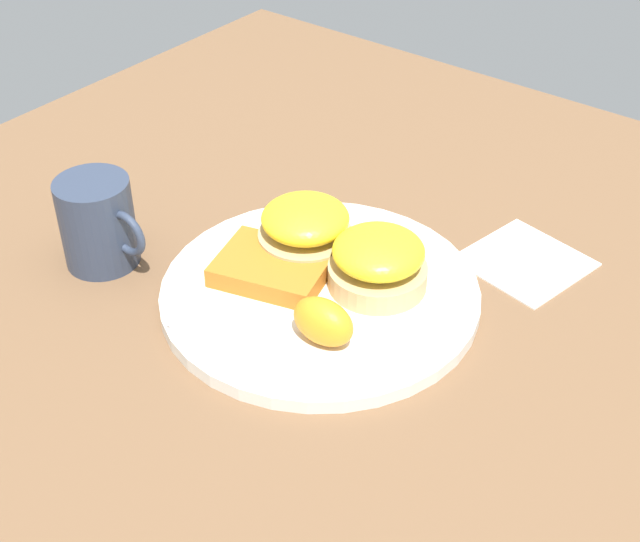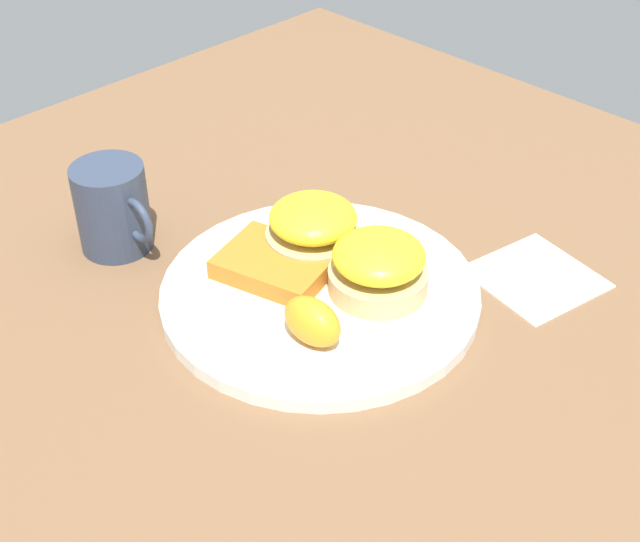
% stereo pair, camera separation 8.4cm
% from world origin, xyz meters
% --- Properties ---
extents(ground_plane, '(1.10, 1.10, 0.00)m').
position_xyz_m(ground_plane, '(0.00, 0.00, 0.00)').
color(ground_plane, brown).
extents(plate, '(0.31, 0.31, 0.01)m').
position_xyz_m(plate, '(0.00, 0.00, 0.01)').
color(plate, silver).
rests_on(plate, ground_plane).
extents(sandwich_benedict_left, '(0.10, 0.10, 0.06)m').
position_xyz_m(sandwich_benedict_left, '(0.04, 0.04, 0.04)').
color(sandwich_benedict_left, tan).
rests_on(sandwich_benedict_left, plate).
extents(sandwich_benedict_right, '(0.10, 0.10, 0.06)m').
position_xyz_m(sandwich_benedict_right, '(-0.05, 0.04, 0.04)').
color(sandwich_benedict_right, tan).
rests_on(sandwich_benedict_right, plate).
extents(hashbrown_patty, '(0.12, 0.11, 0.02)m').
position_xyz_m(hashbrown_patty, '(-0.05, -0.01, 0.02)').
color(hashbrown_patty, '#B1661F').
rests_on(hashbrown_patty, plate).
extents(orange_wedge, '(0.06, 0.04, 0.04)m').
position_xyz_m(orange_wedge, '(0.05, -0.06, 0.04)').
color(orange_wedge, orange).
rests_on(orange_wedge, plate).
extents(fork, '(0.03, 0.21, 0.00)m').
position_xyz_m(fork, '(-0.06, -0.04, 0.02)').
color(fork, silver).
rests_on(fork, plate).
extents(cup, '(0.11, 0.07, 0.09)m').
position_xyz_m(cup, '(-0.21, -0.09, 0.05)').
color(cup, '#2D384C').
rests_on(cup, ground_plane).
extents(napkin, '(0.13, 0.13, 0.00)m').
position_xyz_m(napkin, '(0.13, 0.18, 0.00)').
color(napkin, white).
rests_on(napkin, ground_plane).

